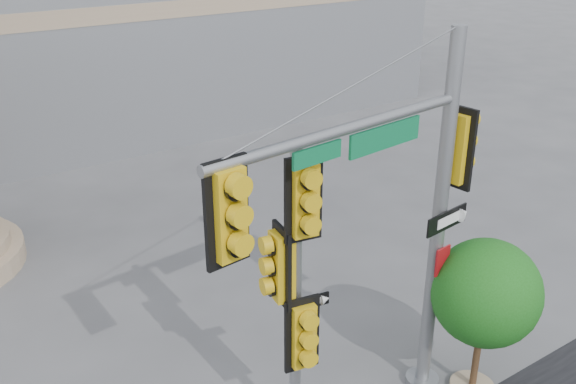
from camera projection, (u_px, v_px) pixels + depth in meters
ground at (336, 374)px, 12.77m from camera, size 120.00×120.00×0.00m
main_signal_pole at (395, 203)px, 10.08m from camera, size 5.33×1.09×6.87m
secondary_signal_pole at (296, 283)px, 9.96m from camera, size 0.93×0.79×5.39m
street_tree at (486, 296)px, 11.59m from camera, size 2.03×1.99×3.17m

